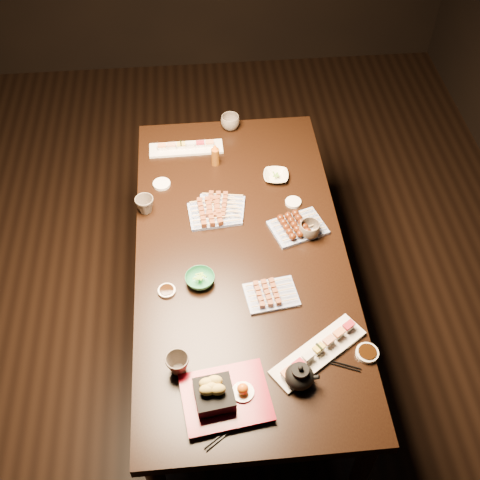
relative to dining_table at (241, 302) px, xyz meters
name	(u,v)px	position (x,y,z in m)	size (l,w,h in m)	color
ground	(200,328)	(-0.21, 0.12, -0.38)	(5.00, 5.00, 0.00)	black
dining_table	(241,302)	(0.00, 0.00, 0.00)	(0.90, 1.80, 0.75)	black
sushi_platter_near	(318,350)	(0.24, -0.52, 0.40)	(0.40, 0.11, 0.05)	white
sushi_platter_far	(186,146)	(-0.21, 0.69, 0.40)	(0.37, 0.10, 0.04)	white
yakitori_plate_center	(221,205)	(-0.07, 0.26, 0.40)	(0.21, 0.15, 0.05)	#828EB6
yakitori_plate_right	(271,292)	(0.10, -0.24, 0.40)	(0.21, 0.15, 0.05)	#828EB6
yakitori_plate_left	(214,211)	(-0.10, 0.23, 0.40)	(0.23, 0.17, 0.06)	#828EB6
tsukune_plate	(298,224)	(0.26, 0.11, 0.40)	(0.23, 0.17, 0.06)	#828EB6
edamame_bowl_green	(200,279)	(-0.18, -0.15, 0.39)	(0.12, 0.12, 0.04)	#277949
edamame_bowl_cream	(276,176)	(0.21, 0.44, 0.39)	(0.12, 0.12, 0.03)	beige
tempura_tray	(226,392)	(-0.12, -0.67, 0.43)	(0.31, 0.24, 0.11)	black
teacup_near_left	(178,364)	(-0.28, -0.54, 0.42)	(0.09, 0.09, 0.08)	brown
teacup_mid_right	(309,230)	(0.31, 0.07, 0.41)	(0.09, 0.09, 0.07)	brown
teacup_far_left	(145,205)	(-0.41, 0.28, 0.41)	(0.08, 0.08, 0.08)	brown
teacup_far_right	(230,122)	(0.02, 0.84, 0.41)	(0.10, 0.10, 0.08)	brown
teapot	(300,375)	(0.15, -0.63, 0.43)	(0.13, 0.13, 0.11)	black
condiment_bottle	(215,154)	(-0.07, 0.57, 0.44)	(0.04, 0.04, 0.12)	brown
sauce_dish_west	(167,291)	(-0.32, -0.18, 0.38)	(0.07, 0.07, 0.01)	white
sauce_dish_east	(293,202)	(0.27, 0.27, 0.38)	(0.07, 0.07, 0.01)	white
sauce_dish_se	(367,353)	(0.42, -0.54, 0.38)	(0.09, 0.09, 0.02)	white
sauce_dish_nw	(162,184)	(-0.34, 0.44, 0.38)	(0.08, 0.08, 0.01)	white
chopsticks_near	(229,431)	(-0.12, -0.79, 0.38)	(0.20, 0.02, 0.01)	black
chopsticks_se	(334,363)	(0.29, -0.57, 0.38)	(0.20, 0.02, 0.01)	black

